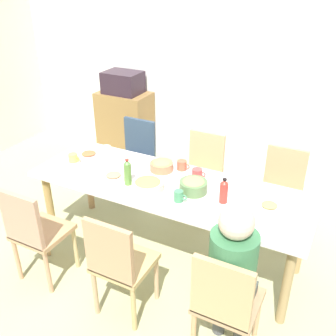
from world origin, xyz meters
The scene contains 25 objects.
ground_plane centered at (0.00, 0.00, 0.00)m, with size 7.63×7.63×0.00m, color tan.
wall_back centered at (0.00, 1.93, 1.30)m, with size 6.60×0.12×2.60m, color white.
dining_table centered at (0.00, 0.00, 0.68)m, with size 2.43×0.80×0.76m.
chair_0 centered at (-0.81, 0.78, 0.51)m, with size 0.40×0.40×0.90m.
chair_1 centered at (0.81, -0.78, 0.51)m, with size 0.40×0.40×0.90m.
person_1 centered at (0.81, -0.69, 0.72)m, with size 0.30×0.30×1.19m.
chair_2 centered at (0.00, -0.78, 0.51)m, with size 0.40×0.40×0.90m.
chair_3 centered at (-0.81, -0.78, 0.51)m, with size 0.40×0.40×0.90m.
chair_4 centered at (0.81, 0.78, 0.51)m, with size 0.40×0.40×0.90m.
chair_5 centered at (0.00, 0.78, 0.51)m, with size 0.40×0.40×0.90m.
plate_0 centered at (-0.93, 0.12, 0.77)m, with size 0.25×0.25×0.04m.
plate_1 centered at (-0.47, -0.13, 0.77)m, with size 0.23×0.23×0.04m.
plate_2 centered at (0.86, 0.03, 0.77)m, with size 0.22×0.22×0.04m.
bowl_0 centered at (0.24, -0.02, 0.81)m, with size 0.23×0.23×0.11m.
bowl_1 centered at (-0.16, 0.19, 0.80)m, with size 0.21×0.21×0.09m.
bowl_2 centered at (-0.10, -0.16, 0.80)m, with size 0.26×0.26×0.09m.
cup_0 centered at (-0.78, 0.21, 0.81)m, with size 0.12×0.09×0.10m.
cup_1 centered at (0.00, 0.28, 0.80)m, with size 0.12×0.09×0.09m.
cup_2 centered at (0.17, 0.22, 0.80)m, with size 0.13×0.09×0.08m.
cup_3 centered at (-0.98, -0.04, 0.80)m, with size 0.12×0.08×0.08m.
cup_4 centered at (0.20, -0.20, 0.80)m, with size 0.11×0.07×0.09m.
bottle_0 centered at (0.51, -0.06, 0.86)m, with size 0.06×0.06×0.21m.
bottle_1 centered at (-0.30, -0.16, 0.87)m, with size 0.06×0.06×0.24m.
side_cabinet centered at (-1.51, 1.63, 0.45)m, with size 0.70×0.44×0.90m, color olive.
microwave centered at (-1.51, 1.63, 1.04)m, with size 0.48×0.36×0.28m, color #2B1D28.
Camera 1 is at (1.28, -2.50, 2.40)m, focal length 40.96 mm.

